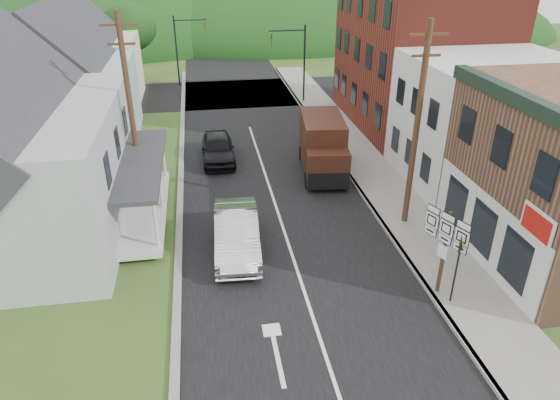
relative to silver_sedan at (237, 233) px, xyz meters
name	(u,v)px	position (x,y,z in m)	size (l,w,h in m)	color
ground	(300,280)	(2.20, -2.46, -0.85)	(120.00, 120.00, 0.00)	#2D4719
road	(265,174)	(2.20, 7.54, -0.85)	(9.00, 90.00, 0.02)	black
cross_road	(238,93)	(2.20, 24.54, -0.85)	(60.00, 9.00, 0.02)	black
sidewalk_right	(378,180)	(8.10, 5.54, -0.77)	(2.80, 55.00, 0.15)	slate
curb_right	(354,182)	(6.75, 5.54, -0.77)	(0.20, 55.00, 0.15)	slate
curb_left	(180,195)	(-2.45, 5.54, -0.79)	(0.30, 55.00, 0.12)	slate
storefront_white	(486,122)	(13.50, 5.04, 2.40)	(8.00, 7.00, 6.50)	silver
storefront_red	(417,52)	(13.50, 14.54, 4.15)	(8.00, 12.00, 10.00)	maroon
house_blue	(73,85)	(-8.80, 14.54, 2.85)	(7.14, 8.16, 7.28)	#88A8B9
house_cream	(89,56)	(-9.30, 23.54, 2.85)	(7.14, 8.16, 7.28)	beige
utility_pole_right	(417,127)	(7.80, 1.04, 3.81)	(1.60, 0.26, 9.00)	#472D19
utility_pole_left	(131,109)	(-4.30, 5.54, 3.81)	(1.60, 0.26, 9.00)	#472D19
traffic_signal_right	(296,55)	(6.50, 21.04, 2.91)	(2.87, 0.20, 6.00)	black
traffic_signal_left	(184,42)	(-2.10, 28.04, 2.91)	(2.87, 0.20, 6.00)	black
tree_left_d	(129,28)	(-6.80, 29.54, 4.04)	(4.80, 4.80, 6.94)	#382616
forested_ridge	(220,38)	(2.20, 52.54, -0.85)	(90.00, 30.00, 16.00)	black
silver_sedan	(237,233)	(0.00, 0.00, 0.00)	(1.79, 5.13, 1.69)	#BBBBC0
dark_sedan	(218,148)	(-0.26, 9.88, -0.06)	(1.85, 4.59, 1.56)	black
delivery_van	(323,146)	(5.41, 7.28, 0.70)	(2.83, 5.67, 3.05)	black
route_sign_cluster	(445,242)	(6.96, -4.13, 1.45)	(0.77, 1.78, 3.31)	#472D19
warning_sign	(458,258)	(7.20, -4.72, 1.12)	(0.20, 0.77, 2.84)	black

